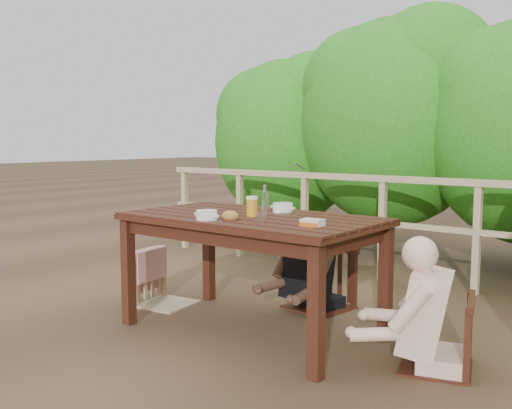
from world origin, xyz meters
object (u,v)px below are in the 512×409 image
Objects in this scene: beer_glass at (252,208)px; butter_tub at (313,224)px; soup_far at (283,208)px; diner_right at (445,262)px; chair_left at (166,254)px; woman at (321,235)px; soup_near at (207,216)px; chair_far at (320,251)px; bread_roll at (230,216)px; tumbler at (261,218)px; table at (252,275)px; chair_right at (438,299)px; bottle at (265,201)px.

butter_tub is (0.57, -0.12, -0.05)m from beer_glass.
diner_right is at bearing -6.01° from soup_far.
woman is at bearing -63.88° from chair_left.
diner_right is 1.50m from soup_near.
bread_roll is at bearing -84.14° from chair_far.
soup_far is (-1.26, 0.13, 0.21)m from diner_right.
soup_far is 1.83× the size of butter_tub.
bread_roll is at bearing -168.69° from tumbler.
chair_left is 3.55× the size of soup_near.
soup_far reaches higher than soup_near.
beer_glass reaches higher than soup_far.
woman is (0.06, 0.81, 0.19)m from table.
bread_roll reaches higher than butter_tub.
table is 1.34m from diner_right.
chair_left is at bearing 153.28° from soup_near.
beer_glass reaches higher than soup_near.
tumbler is at bearing 108.19° from woman.
chair_left is 1.14m from bread_roll.
soup_far is 0.55m from bread_roll.
woman is 4.85× the size of soup_far.
diner_right is at bearing 7.08° from table.
table is at bearing 162.40° from butter_tub.
bottle is (-1.21, -0.11, 0.51)m from chair_right.
bottle reaches higher than chair_right.
table is 0.84m from woman.
chair_right is at bearing -96.98° from chair_left.
woman reaches higher than beer_glass.
table is 0.80m from chair_far.
woman is 5.00× the size of soup_near.
soup_near reaches higher than butter_tub.
table is at bearing -86.53° from chair_far.
bread_roll reaches higher than chair_left.
chair_right is 6.62× the size of bread_roll.
soup_far is 1.08× the size of bottle.
woman is at bearing -134.99° from chair_right.
woman is at bearing 116.24° from butter_tub.
woman is 8.88× the size of butter_tub.
butter_tub is at bearing 127.17° from woman.
bottle is 0.33m from tumbler.
table is 13.09× the size of butter_tub.
soup_far reaches higher than bread_roll.
chair_left is 1.27m from woman.
chair_left is 0.71× the size of woman.
soup_near is (-1.40, -0.52, 0.21)m from diner_right.
diner_right reaches higher than chair_far.
chair_right is at bearing 5.02° from bottle.
table is 7.72× the size of bottle.
butter_tub reaches higher than chair_left.
tumbler is at bearing -56.76° from bottle.
chair_right is 3.53× the size of soup_near.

